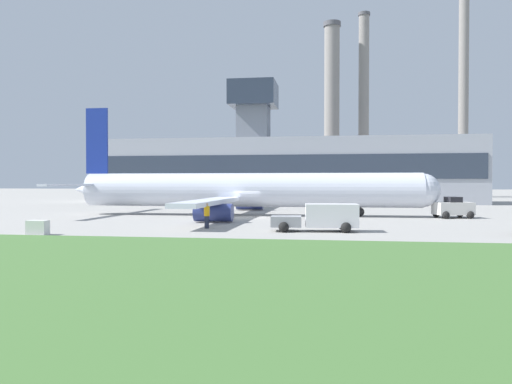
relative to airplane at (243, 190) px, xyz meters
The scene contains 10 objects.
ground_plane 3.78m from the airplane, 76.32° to the right, with size 400.00×400.00×0.00m, color #999691.
terminal_building 33.95m from the airplane, 89.44° to the left, with size 61.63×14.04×20.04m.
smokestack_left 69.49m from the airplane, 82.66° to the left, with size 3.96×3.96×39.84m.
smokestack_right 73.42m from the airplane, 77.06° to the left, with size 2.74×2.74×42.44m.
smokestack_far 76.08m from the airplane, 60.24° to the left, with size 2.40×2.40×43.19m.
airplane is the anchor object (origin of this frame).
pushback_tug 19.92m from the airplane, ahead, with size 3.66×3.15×1.96m.
baggage_truck 17.26m from the airplane, 62.04° to the right, with size 5.91×2.72×1.85m.
ground_crew_person 14.33m from the airplane, 90.32° to the right, with size 0.57×0.57×1.83m.
utility_cabinet 22.30m from the airplane, 115.38° to the right, with size 1.27×0.69×0.91m.
Camera 1 is at (8.15, -46.14, 3.30)m, focal length 35.00 mm.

